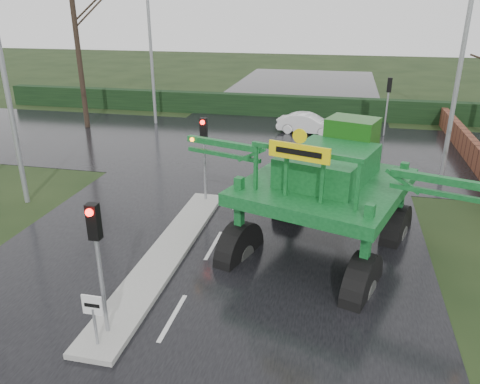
% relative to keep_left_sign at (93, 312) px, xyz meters
% --- Properties ---
extents(ground, '(140.00, 140.00, 0.00)m').
position_rel_keep_left_sign_xyz_m(ground, '(1.30, 1.50, -1.06)').
color(ground, black).
rests_on(ground, ground).
extents(road_main, '(14.00, 80.00, 0.02)m').
position_rel_keep_left_sign_xyz_m(road_main, '(1.30, 11.50, -1.05)').
color(road_main, black).
rests_on(road_main, ground).
extents(road_cross, '(80.00, 12.00, 0.02)m').
position_rel_keep_left_sign_xyz_m(road_cross, '(1.30, 17.50, -1.05)').
color(road_cross, black).
rests_on(road_cross, ground).
extents(median_island, '(1.20, 10.00, 0.16)m').
position_rel_keep_left_sign_xyz_m(median_island, '(0.00, 4.50, -0.97)').
color(median_island, gray).
rests_on(median_island, ground).
extents(hedge_row, '(44.00, 0.90, 1.50)m').
position_rel_keep_left_sign_xyz_m(hedge_row, '(1.30, 25.50, -0.31)').
color(hedge_row, black).
rests_on(hedge_row, ground).
extents(brick_wall, '(0.40, 20.00, 1.20)m').
position_rel_keep_left_sign_xyz_m(brick_wall, '(11.80, 17.50, -0.46)').
color(brick_wall, '#592D1E').
rests_on(brick_wall, ground).
extents(keep_left_sign, '(0.50, 0.07, 1.35)m').
position_rel_keep_left_sign_xyz_m(keep_left_sign, '(0.00, 0.00, 0.00)').
color(keep_left_sign, gray).
rests_on(keep_left_sign, ground).
extents(traffic_signal_near, '(0.26, 0.33, 3.52)m').
position_rel_keep_left_sign_xyz_m(traffic_signal_near, '(0.00, 0.49, 1.53)').
color(traffic_signal_near, gray).
rests_on(traffic_signal_near, ground).
extents(traffic_signal_mid, '(0.26, 0.33, 3.52)m').
position_rel_keep_left_sign_xyz_m(traffic_signal_mid, '(0.00, 8.99, 1.53)').
color(traffic_signal_mid, gray).
rests_on(traffic_signal_mid, ground).
extents(traffic_signal_far, '(0.26, 0.33, 3.52)m').
position_rel_keep_left_sign_xyz_m(traffic_signal_far, '(7.80, 21.51, 1.53)').
color(traffic_signal_far, gray).
rests_on(traffic_signal_far, ground).
extents(street_light_left_near, '(3.85, 0.30, 10.00)m').
position_rel_keep_left_sign_xyz_m(street_light_left_near, '(-6.89, 7.50, 4.93)').
color(street_light_left_near, gray).
rests_on(street_light_left_near, ground).
extents(street_light_right, '(3.85, 0.30, 10.00)m').
position_rel_keep_left_sign_xyz_m(street_light_right, '(9.49, 13.50, 4.93)').
color(street_light_right, gray).
rests_on(street_light_right, ground).
extents(street_light_left_far, '(3.85, 0.30, 10.00)m').
position_rel_keep_left_sign_xyz_m(street_light_left_far, '(-6.89, 21.50, 4.93)').
color(street_light_left_far, gray).
rests_on(street_light_left_far, ground).
extents(tree_left_far, '(7.70, 7.70, 13.26)m').
position_rel_keep_left_sign_xyz_m(tree_left_far, '(-11.20, 19.50, 6.09)').
color(tree_left_far, black).
rests_on(tree_left_far, ground).
extents(crop_sprayer, '(9.61, 7.38, 5.61)m').
position_rel_keep_left_sign_xyz_m(crop_sprayer, '(2.36, 5.33, 1.60)').
color(crop_sprayer, black).
rests_on(crop_sprayer, ground).
extents(white_sedan, '(3.94, 1.89, 1.25)m').
position_rel_keep_left_sign_xyz_m(white_sedan, '(3.15, 20.96, -1.06)').
color(white_sedan, silver).
rests_on(white_sedan, ground).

